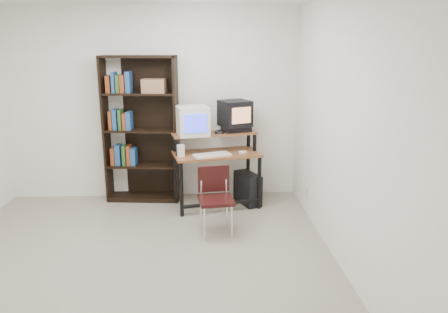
{
  "coord_description": "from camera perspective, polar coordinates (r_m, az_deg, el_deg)",
  "views": [
    {
      "loc": [
        0.63,
        -3.99,
        2.16
      ],
      "look_at": [
        0.93,
        1.1,
        0.79
      ],
      "focal_mm": 35.0,
      "sensor_mm": 36.0,
      "label": 1
    }
  ],
  "objects": [
    {
      "name": "crt_tv",
      "position": [
        5.79,
        1.44,
        5.64
      ],
      "size": [
        0.47,
        0.46,
        0.34
      ],
      "rotation": [
        0.0,
        0.0,
        0.41
      ],
      "color": "black",
      "rests_on": "vcr"
    },
    {
      "name": "front_wall",
      "position": [
        2.26,
        -19.45,
        -8.27
      ],
      "size": [
        4.0,
        0.01,
        2.6
      ],
      "primitive_type": "cube",
      "color": "white",
      "rests_on": "floor"
    },
    {
      "name": "computer_desk",
      "position": [
        5.72,
        -1.02,
        -0.03
      ],
      "size": [
        1.2,
        0.77,
        0.98
      ],
      "rotation": [
        0.0,
        0.0,
        0.2
      ],
      "color": "brown",
      "rests_on": "floor"
    },
    {
      "name": "keyboard",
      "position": [
        5.55,
        -1.58,
        0.15
      ],
      "size": [
        0.51,
        0.36,
        0.03
      ],
      "primitive_type": "cube",
      "rotation": [
        0.0,
        0.0,
        0.34
      ],
      "color": "silver",
      "rests_on": "computer_desk"
    },
    {
      "name": "mouse",
      "position": [
        5.69,
        2.43,
        0.55
      ],
      "size": [
        0.11,
        0.07,
        0.03
      ],
      "primitive_type": "cube",
      "rotation": [
        0.0,
        0.0,
        0.14
      ],
      "color": "white",
      "rests_on": "mousepad"
    },
    {
      "name": "floor",
      "position": [
        4.58,
        -11.18,
        -13.49
      ],
      "size": [
        4.0,
        4.0,
        0.01
      ],
      "primitive_type": "cube",
      "color": "#A59B89",
      "rests_on": "ground"
    },
    {
      "name": "vcr",
      "position": [
        5.83,
        1.57,
        3.62
      ],
      "size": [
        0.41,
        0.33,
        0.08
      ],
      "primitive_type": "cube",
      "rotation": [
        0.0,
        0.0,
        0.21
      ],
      "color": "black",
      "rests_on": "computer_desk"
    },
    {
      "name": "bookshelf",
      "position": [
        6.01,
        -10.74,
        3.63
      ],
      "size": [
        1.01,
        0.43,
        1.97
      ],
      "rotation": [
        0.0,
        0.0,
        -0.1
      ],
      "color": "black",
      "rests_on": "floor"
    },
    {
      "name": "desk_speaker",
      "position": [
        5.52,
        -5.69,
        0.71
      ],
      "size": [
        0.1,
        0.1,
        0.17
      ],
      "primitive_type": "cube",
      "rotation": [
        0.0,
        0.0,
        0.43
      ],
      "color": "silver",
      "rests_on": "computer_desk"
    },
    {
      "name": "cd_spindle",
      "position": [
        5.68,
        -0.65,
        3.17
      ],
      "size": [
        0.12,
        0.12,
        0.05
      ],
      "primitive_type": "cylinder",
      "rotation": [
        0.0,
        0.0,
        -0.03
      ],
      "color": "#26262B",
      "rests_on": "computer_desk"
    },
    {
      "name": "school_chair",
      "position": [
        4.99,
        -1.17,
        -4.86
      ],
      "size": [
        0.42,
        0.42,
        0.76
      ],
      "rotation": [
        0.0,
        0.0,
        0.11
      ],
      "color": "black",
      "rests_on": "floor"
    },
    {
      "name": "right_wall",
      "position": [
        4.31,
        15.26,
        2.96
      ],
      "size": [
        0.01,
        4.0,
        2.6
      ],
      "primitive_type": "cube",
      "color": "white",
      "rests_on": "floor"
    },
    {
      "name": "wall_outlet",
      "position": [
        5.63,
        10.79,
        -4.55
      ],
      "size": [
        0.02,
        0.08,
        0.12
      ],
      "primitive_type": "cube",
      "color": "beige",
      "rests_on": "right_wall"
    },
    {
      "name": "mousepad",
      "position": [
        5.67,
        2.35,
        0.32
      ],
      "size": [
        0.24,
        0.2,
        0.01
      ],
      "primitive_type": "cube",
      "rotation": [
        0.0,
        0.0,
        0.11
      ],
      "color": "black",
      "rests_on": "computer_desk"
    },
    {
      "name": "back_wall",
      "position": [
        6.09,
        -9.37,
        6.68
      ],
      "size": [
        4.0,
        0.01,
        2.6
      ],
      "primitive_type": "cube",
      "color": "white",
      "rests_on": "floor"
    },
    {
      "name": "crt_monitor",
      "position": [
        5.63,
        -4.15,
        4.68
      ],
      "size": [
        0.46,
        0.46,
        0.37
      ],
      "rotation": [
        0.0,
        0.0,
        0.21
      ],
      "color": "silver",
      "rests_on": "computer_desk"
    },
    {
      "name": "pc_tower",
      "position": [
        5.94,
        3.11,
        -4.19
      ],
      "size": [
        0.36,
        0.49,
        0.42
      ],
      "primitive_type": "cube",
      "rotation": [
        0.0,
        0.0,
        0.41
      ],
      "color": "black",
      "rests_on": "floor"
    }
  ]
}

